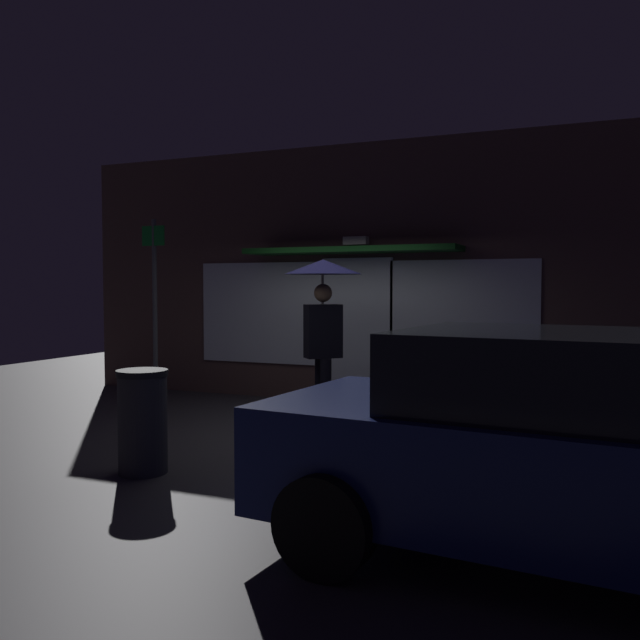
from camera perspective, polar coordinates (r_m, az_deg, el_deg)
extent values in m
plane|color=#38353A|center=(8.28, -2.03, -9.49)|extent=(18.00, 18.00, 0.00)
cube|color=brown|center=(10.27, 3.54, 3.89)|extent=(9.67, 0.30, 3.91)
cube|color=white|center=(10.13, 3.20, -0.94)|extent=(1.10, 0.04, 2.20)
cube|color=white|center=(10.79, -5.06, 0.61)|extent=(2.12, 0.04, 1.60)
cube|color=white|center=(9.70, 11.97, 0.31)|extent=(2.12, 0.04, 1.60)
cube|color=white|center=(10.06, 3.07, 6.73)|extent=(0.36, 0.16, 0.12)
cube|color=#144C19|center=(9.81, 2.56, 5.95)|extent=(3.20, 0.70, 0.08)
cylinder|color=black|center=(8.84, 0.04, -5.90)|extent=(0.15, 0.15, 0.85)
cylinder|color=black|center=(8.65, 0.48, -6.09)|extent=(0.15, 0.15, 0.85)
cube|color=black|center=(8.66, 0.26, -0.95)|extent=(0.50, 0.49, 0.69)
cube|color=silver|center=(8.71, 1.04, -0.93)|extent=(0.12, 0.11, 0.55)
cube|color=red|center=(8.72, 1.04, -1.06)|extent=(0.05, 0.05, 0.44)
sphere|color=tan|center=(8.64, 0.26, 2.31)|extent=(0.24, 0.24, 0.24)
cylinder|color=slate|center=(8.64, 0.26, 2.22)|extent=(0.02, 0.02, 0.89)
cone|color=#14144C|center=(8.64, 0.26, 4.53)|extent=(1.00, 1.00, 0.19)
cube|color=navy|center=(4.60, 22.03, -11.76)|extent=(4.31, 2.10, 0.72)
cube|color=black|center=(4.49, 22.17, -4.19)|extent=(2.46, 1.73, 0.50)
cylinder|color=black|center=(5.81, 8.57, -11.67)|extent=(0.66, 0.27, 0.64)
cylinder|color=black|center=(4.28, 0.40, -17.01)|extent=(0.66, 0.27, 0.64)
cylinder|color=#595B60|center=(10.53, -13.81, 0.72)|extent=(0.07, 0.07, 2.79)
cube|color=#198C33|center=(10.54, -13.95, 6.94)|extent=(0.40, 0.02, 0.30)
cylinder|color=#B2A899|center=(9.02, 8.00, -6.32)|extent=(0.28, 0.28, 0.67)
cylinder|color=#9E998E|center=(9.24, 11.72, -6.14)|extent=(0.25, 0.25, 0.67)
cylinder|color=#2D2D33|center=(6.66, -14.80, -8.57)|extent=(0.46, 0.46, 0.93)
cylinder|color=black|center=(6.58, -14.85, -4.37)|extent=(0.48, 0.48, 0.06)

